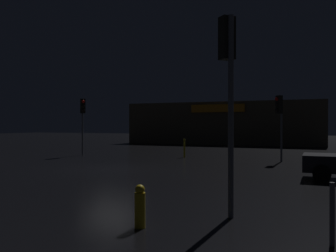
# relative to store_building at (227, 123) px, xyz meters

# --- Properties ---
(ground_plane) EXTENTS (120.00, 120.00, 0.00)m
(ground_plane) POSITION_rel_store_building_xyz_m (0.54, -25.40, -2.23)
(ground_plane) COLOR black
(store_building) EXTENTS (20.64, 8.36, 4.46)m
(store_building) POSITION_rel_store_building_xyz_m (0.00, 0.00, 0.00)
(store_building) COLOR brown
(store_building) RESTS_ON ground
(traffic_signal_main) EXTENTS (0.42, 0.42, 3.85)m
(traffic_signal_main) POSITION_rel_store_building_xyz_m (-5.31, -19.61, 0.72)
(traffic_signal_main) COLOR #595B60
(traffic_signal_main) RESTS_ON ground
(traffic_signal_opposite) EXTENTS (0.42, 0.42, 3.73)m
(traffic_signal_opposite) POSITION_rel_store_building_xyz_m (7.50, -18.91, 0.59)
(traffic_signal_opposite) COLOR #595B60
(traffic_signal_opposite) RESTS_ON ground
(traffic_signal_cross_left) EXTENTS (0.42, 0.42, 4.57)m
(traffic_signal_cross_left) POSITION_rel_store_building_xyz_m (7.65, -31.93, 1.12)
(traffic_signal_cross_left) COLOR #595B60
(traffic_signal_cross_left) RESTS_ON ground
(fire_hydrant) EXTENTS (0.22, 0.22, 0.88)m
(fire_hydrant) POSITION_rel_store_building_xyz_m (6.21, -33.53, -1.80)
(fire_hydrant) COLOR gold
(fire_hydrant) RESTS_ON ground
(bollard_kerb_a) EXTENTS (0.09, 0.09, 1.10)m
(bollard_kerb_a) POSITION_rel_store_building_xyz_m (9.78, -33.21, -1.68)
(bollard_kerb_a) COLOR #595B60
(bollard_kerb_a) RESTS_ON ground
(bollard_kerb_b) EXTENTS (0.11, 0.11, 1.18)m
(bollard_kerb_b) POSITION_rel_store_building_xyz_m (1.61, -18.37, -1.64)
(bollard_kerb_b) COLOR gold
(bollard_kerb_b) RESTS_ON ground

